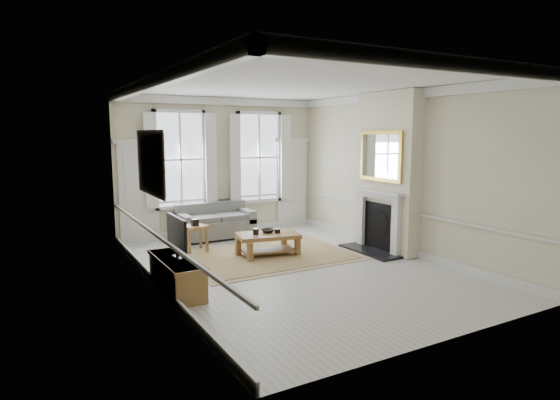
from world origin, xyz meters
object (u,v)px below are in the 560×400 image
sofa (215,224)px  side_table (195,231)px  coffee_table (268,237)px  tv_stand (177,275)px

sofa → side_table: (-0.86, -1.03, 0.11)m
side_table → coffee_table: bearing=-41.1°
side_table → sofa: bearing=50.1°
side_table → tv_stand: side_table is taller
sofa → coffee_table: size_ratio=1.30×
side_table → coffee_table: size_ratio=0.44×
coffee_table → tv_stand: bearing=-139.8°
sofa → side_table: size_ratio=2.97×
sofa → side_table: sofa is taller
side_table → tv_stand: size_ratio=0.39×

